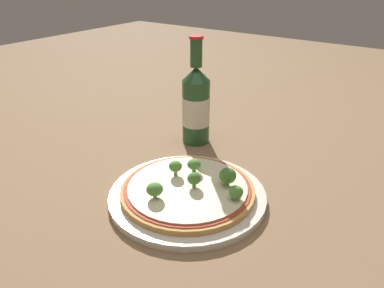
# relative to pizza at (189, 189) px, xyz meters

# --- Properties ---
(ground_plane) EXTENTS (3.00, 3.00, 0.00)m
(ground_plane) POSITION_rel_pizza_xyz_m (-0.00, 0.00, -0.02)
(ground_plane) COLOR #846647
(plate) EXTENTS (0.27, 0.27, 0.01)m
(plate) POSITION_rel_pizza_xyz_m (-0.01, 0.00, -0.01)
(plate) COLOR silver
(plate) RESTS_ON ground_plane
(pizza) EXTENTS (0.23, 0.23, 0.01)m
(pizza) POSITION_rel_pizza_xyz_m (0.00, 0.00, 0.00)
(pizza) COLOR tan
(pizza) RESTS_ON plate
(broccoli_floret_0) EXTENTS (0.02, 0.02, 0.02)m
(broccoli_floret_0) POSITION_rel_pizza_xyz_m (0.01, -0.08, 0.02)
(broccoli_floret_0) COLOR #7A9E5B
(broccoli_floret_0) RESTS_ON pizza
(broccoli_floret_1) EXTENTS (0.03, 0.03, 0.03)m
(broccoli_floret_1) POSITION_rel_pizza_xyz_m (-0.06, 0.03, 0.02)
(broccoli_floret_1) COLOR #7A9E5B
(broccoli_floret_1) RESTS_ON pizza
(broccoli_floret_2) EXTENTS (0.02, 0.02, 0.03)m
(broccoli_floret_2) POSITION_rel_pizza_xyz_m (0.00, -0.01, 0.02)
(broccoli_floret_2) COLOR #7A9E5B
(broccoli_floret_2) RESTS_ON pizza
(broccoli_floret_3) EXTENTS (0.03, 0.03, 0.03)m
(broccoli_floret_3) POSITION_rel_pizza_xyz_m (0.04, -0.05, 0.03)
(broccoli_floret_3) COLOR #7A9E5B
(broccoli_floret_3) RESTS_ON pizza
(broccoli_floret_4) EXTENTS (0.03, 0.03, 0.02)m
(broccoli_floret_4) POSITION_rel_pizza_xyz_m (0.05, 0.02, 0.02)
(broccoli_floret_4) COLOR #7A9E5B
(broccoli_floret_4) RESTS_ON pizza
(broccoli_floret_5) EXTENTS (0.02, 0.02, 0.03)m
(broccoli_floret_5) POSITION_rel_pizza_xyz_m (0.02, 0.04, 0.02)
(broccoli_floret_5) COLOR #7A9E5B
(broccoli_floret_5) RESTS_ON pizza
(beer_bottle) EXTENTS (0.06, 0.06, 0.24)m
(beer_bottle) POSITION_rel_pizza_xyz_m (0.20, 0.12, 0.07)
(beer_bottle) COLOR #234C28
(beer_bottle) RESTS_ON ground_plane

